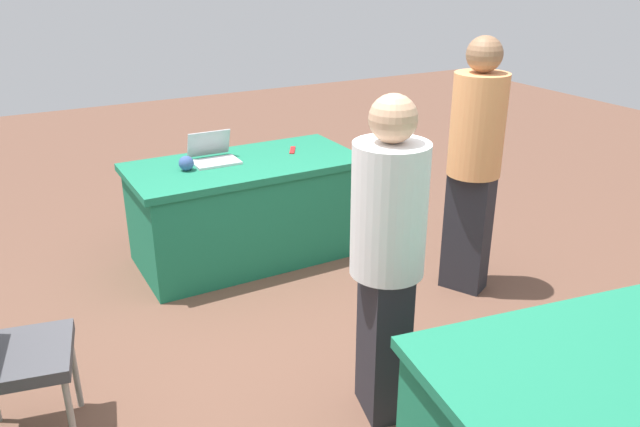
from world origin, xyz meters
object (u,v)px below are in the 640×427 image
(person_presenter, at_px, (387,250))
(laptop_silver, at_px, (214,156))
(scissors_red, at_px, (292,150))
(yarn_ball, at_px, (186,163))
(table_foreground, at_px, (247,210))
(person_attendee_standing, at_px, (475,156))

(person_presenter, relative_size, laptop_silver, 4.94)
(scissors_red, bearing_deg, person_presenter, 15.08)
(person_presenter, relative_size, yarn_ball, 15.47)
(laptop_silver, xyz_separation_m, scissors_red, (-0.61, 0.03, -0.04))
(table_foreground, xyz_separation_m, person_presenter, (0.09, 1.94, 0.51))
(person_presenter, bearing_deg, table_foreground, -169.19)
(person_attendee_standing, bearing_deg, table_foreground, -163.02)
(table_foreground, relative_size, laptop_silver, 5.13)
(person_presenter, xyz_separation_m, scissors_red, (-0.52, -2.02, -0.13))
(yarn_ball, bearing_deg, scissors_red, -174.81)
(table_foreground, distance_m, person_attendee_standing, 1.69)
(scissors_red, bearing_deg, yarn_ball, -55.40)
(laptop_silver, bearing_deg, yarn_ball, 24.27)
(person_presenter, distance_m, laptop_silver, 2.05)
(table_foreground, relative_size, person_presenter, 1.04)
(laptop_silver, bearing_deg, person_presenter, 93.44)
(person_attendee_standing, relative_size, laptop_silver, 5.21)
(person_presenter, bearing_deg, scissors_red, 179.14)
(scissors_red, bearing_deg, table_foreground, -49.43)
(person_presenter, bearing_deg, yarn_ball, -156.85)
(laptop_silver, relative_size, scissors_red, 1.79)
(person_attendee_standing, height_order, scissors_red, person_attendee_standing)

